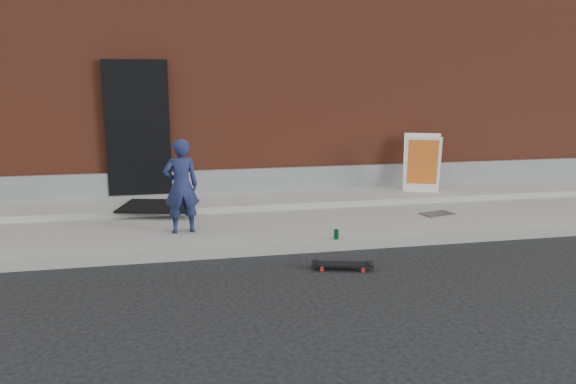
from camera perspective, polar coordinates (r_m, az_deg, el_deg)
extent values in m
plane|color=black|center=(7.40, 4.94, -6.01)|extent=(80.00, 80.00, 0.00)
cube|color=slate|center=(8.77, 2.15, -2.68)|extent=(20.00, 3.00, 0.15)
cube|color=gray|center=(9.60, 0.87, -0.67)|extent=(20.00, 1.20, 0.10)
cube|color=maroon|center=(13.91, -3.34, 12.61)|extent=(20.00, 8.00, 5.00)
cube|color=slate|center=(10.10, 0.17, 1.39)|extent=(20.00, 0.10, 0.40)
cube|color=black|center=(9.77, -15.01, 6.28)|extent=(1.05, 0.12, 2.25)
imported|color=#181F44|center=(7.70, -10.80, 0.60)|extent=(0.51, 0.37, 1.29)
cylinder|color=#B51A12|center=(6.80, 7.56, -7.47)|extent=(0.05, 0.04, 0.05)
cylinder|color=#B51A12|center=(6.65, 7.64, -7.89)|extent=(0.05, 0.04, 0.05)
cylinder|color=#B51A12|center=(6.78, 3.48, -7.44)|extent=(0.05, 0.04, 0.05)
cylinder|color=#B51A12|center=(6.64, 3.47, -7.86)|extent=(0.05, 0.04, 0.05)
cube|color=#ABAAAF|center=(6.71, 7.60, -7.42)|extent=(0.08, 0.16, 0.02)
cube|color=#ABAAAF|center=(6.70, 3.48, -7.39)|extent=(0.08, 0.16, 0.02)
cube|color=black|center=(6.70, 5.55, -7.29)|extent=(0.71, 0.36, 0.01)
cube|color=white|center=(10.00, 13.50, 2.70)|extent=(0.67, 0.48, 1.00)
cube|color=white|center=(10.44, 13.34, 3.07)|extent=(0.67, 0.48, 1.00)
cube|color=yellow|center=(9.98, 13.49, 2.39)|extent=(0.55, 0.38, 0.79)
cube|color=white|center=(10.16, 13.55, 5.66)|extent=(0.59, 0.27, 0.05)
cylinder|color=#187C3B|center=(7.39, 4.92, -4.32)|extent=(0.09, 0.09, 0.13)
cube|color=black|center=(8.98, -13.05, -1.40)|extent=(1.29, 1.14, 0.03)
cube|color=#545459|center=(9.00, 14.96, -2.17)|extent=(0.56, 0.43, 0.01)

